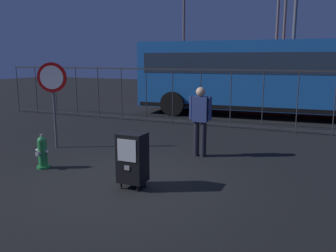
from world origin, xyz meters
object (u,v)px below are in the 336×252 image
at_px(pedestrian, 200,118).
at_px(street_light_far_right, 285,18).
at_px(stop_sign, 53,87).
at_px(bus_far, 304,71).
at_px(fire_hydrant, 42,152).
at_px(street_light_far_left, 296,2).
at_px(newspaper_box_primary, 132,158).
at_px(bus_near, 269,74).
at_px(street_light_near_left, 184,20).
at_px(street_light_near_right, 278,21).

distance_m(pedestrian, street_light_far_right, 12.34).
height_order(stop_sign, bus_far, bus_far).
height_order(fire_hydrant, stop_sign, stop_sign).
relative_size(pedestrian, street_light_far_left, 0.21).
xyz_separation_m(stop_sign, bus_far, (5.58, 12.16, 0.11)).
bearing_deg(newspaper_box_primary, fire_hydrant, 173.59).
distance_m(bus_near, street_light_far_right, 5.71).
xyz_separation_m(street_light_far_left, street_light_far_right, (-0.80, 4.48, -0.14)).
bearing_deg(bus_near, street_light_near_left, 132.04).
bearing_deg(street_light_far_right, street_light_far_left, -79.88).
distance_m(bus_far, street_light_far_left, 4.96).
height_order(stop_sign, street_light_far_left, street_light_far_left).
distance_m(pedestrian, street_light_far_left, 8.30).
distance_m(street_light_near_right, street_light_far_left, 4.03).
relative_size(fire_hydrant, street_light_far_left, 0.10).
height_order(street_light_near_left, street_light_near_right, street_light_near_left).
xyz_separation_m(stop_sign, street_light_far_left, (5.24, 8.06, 2.89)).
bearing_deg(bus_far, fire_hydrant, -110.66).
height_order(bus_near, street_light_far_left, street_light_far_left).
bearing_deg(street_light_far_right, newspaper_box_primary, -94.58).
bearing_deg(fire_hydrant, pedestrian, 38.30).
relative_size(stop_sign, street_light_near_left, 0.28).
height_order(fire_hydrant, newspaper_box_primary, newspaper_box_primary).
relative_size(newspaper_box_primary, street_light_far_left, 0.13).
distance_m(newspaper_box_primary, street_light_near_left, 16.40).
bearing_deg(fire_hydrant, stop_sign, 122.01).
bearing_deg(street_light_near_right, fire_hydrant, -103.40).
bearing_deg(street_light_far_left, street_light_near_left, 141.54).
bearing_deg(street_light_near_right, stop_sign, -109.18).
relative_size(newspaper_box_primary, street_light_far_right, 0.13).
distance_m(fire_hydrant, street_light_far_left, 11.29).
height_order(bus_near, bus_far, same).
relative_size(fire_hydrant, stop_sign, 0.33).
height_order(fire_hydrant, bus_near, bus_near).
bearing_deg(newspaper_box_primary, street_light_far_right, 85.42).
distance_m(bus_near, street_light_near_left, 8.84).
bearing_deg(fire_hydrant, bus_far, 71.28).
height_order(street_light_near_right, street_light_far_left, street_light_far_left).
xyz_separation_m(pedestrian, street_light_near_right, (0.39, 11.23, 3.24)).
height_order(bus_far, street_light_far_left, street_light_far_left).
height_order(newspaper_box_primary, stop_sign, stop_sign).
xyz_separation_m(bus_far, street_light_near_left, (-7.04, 1.22, 2.91)).
bearing_deg(stop_sign, street_light_near_right, 70.82).
xyz_separation_m(stop_sign, street_light_near_right, (4.15, 11.94, 2.59)).
distance_m(fire_hydrant, pedestrian, 3.63).
bearing_deg(bus_far, pedestrian, -100.98).
bearing_deg(newspaper_box_primary, bus_near, 82.88).
bearing_deg(street_light_near_left, bus_far, -9.86).
relative_size(bus_near, bus_far, 1.00).
bearing_deg(fire_hydrant, street_light_near_left, 99.16).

